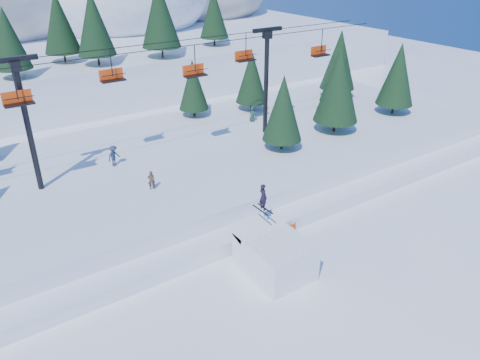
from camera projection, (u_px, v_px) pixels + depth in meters
ground at (270, 297)px, 29.18m from camera, size 160.00×160.00×0.00m
mid_shelf at (148, 174)px, 41.89m from camera, size 70.00×22.00×2.50m
berm at (205, 232)px, 34.83m from camera, size 70.00×6.00×1.10m
jump_kicker at (274, 254)px, 30.96m from camera, size 3.74×5.10×5.91m
chairlift at (160, 82)px, 39.18m from camera, size 46.00×3.21×10.28m
conifer_stand at (175, 107)px, 41.26m from camera, size 62.80×16.21×9.23m
distant_skiers at (134, 155)px, 40.56m from camera, size 27.77×8.91×1.87m
banner_near at (280, 232)px, 34.85m from camera, size 2.85×0.27×0.90m
banner_far at (327, 201)px, 38.91m from camera, size 2.64×1.14×0.90m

